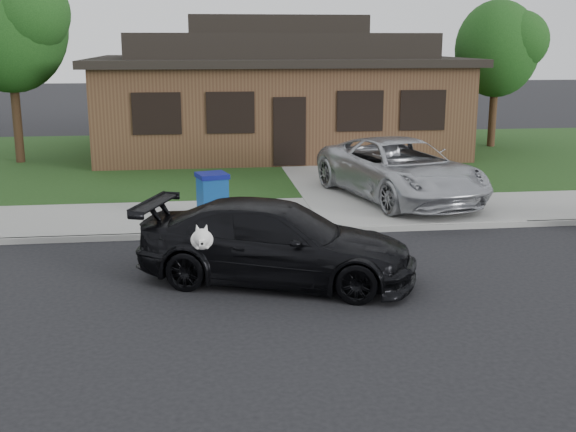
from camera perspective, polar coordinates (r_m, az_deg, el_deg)
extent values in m
plane|color=black|center=(11.71, -12.52, -6.40)|extent=(120.00, 120.00, 0.00)
cube|color=gray|center=(16.47, -11.06, -0.24)|extent=(60.00, 3.00, 0.12)
cube|color=gray|center=(15.02, -11.41, -1.61)|extent=(60.00, 0.12, 0.12)
cube|color=#193814|center=(24.30, -9.93, 4.30)|extent=(60.00, 13.00, 0.13)
cube|color=gray|center=(21.86, 5.67, 3.41)|extent=(4.50, 13.00, 0.14)
imported|color=black|center=(12.05, -0.88, -2.11)|extent=(5.01, 3.36, 1.35)
ellipsoid|color=white|center=(11.05, -6.82, -1.87)|extent=(0.34, 0.40, 0.30)
sphere|color=white|center=(10.80, -6.82, -1.69)|extent=(0.26, 0.26, 0.26)
cube|color=white|center=(10.69, -6.80, -2.10)|extent=(0.09, 0.12, 0.08)
sphere|color=black|center=(10.64, -6.80, -2.19)|extent=(0.04, 0.04, 0.04)
cone|color=white|center=(10.82, -7.19, -0.94)|extent=(0.11, 0.11, 0.14)
cone|color=white|center=(10.82, -6.49, -0.92)|extent=(0.11, 0.11, 0.14)
imported|color=#ADAFB5|center=(17.95, 8.86, 3.66)|extent=(3.67, 5.72, 1.47)
cube|color=navy|center=(15.85, -5.98, 1.36)|extent=(0.70, 0.70, 0.93)
cube|color=#080E5F|center=(15.75, -6.02, 3.20)|extent=(0.77, 0.77, 0.10)
cylinder|color=black|center=(15.66, -6.67, -0.29)|extent=(0.09, 0.15, 0.15)
cylinder|color=black|center=(15.67, -5.15, -0.25)|extent=(0.09, 0.15, 0.15)
cube|color=#422B1C|center=(26.22, -1.03, 8.63)|extent=(12.00, 8.00, 3.00)
cube|color=black|center=(26.12, -1.05, 12.18)|extent=(12.60, 8.60, 0.25)
cube|color=black|center=(26.12, -1.05, 13.33)|extent=(10.00, 6.50, 0.80)
cube|color=black|center=(26.12, -1.06, 14.87)|extent=(6.00, 3.50, 0.60)
cube|color=black|center=(22.28, 0.12, 6.69)|extent=(1.00, 0.06, 2.10)
cube|color=black|center=(22.07, -10.34, 7.97)|extent=(1.30, 0.05, 1.10)
cube|color=black|center=(22.06, -4.57, 8.15)|extent=(1.30, 0.05, 1.10)
cube|color=black|center=(22.61, 5.72, 8.26)|extent=(1.30, 0.05, 1.10)
cube|color=black|center=(23.14, 10.60, 8.22)|extent=(1.30, 0.05, 1.10)
cylinder|color=#332114|center=(24.75, -20.59, 6.85)|extent=(0.28, 0.28, 2.48)
ellipsoid|color=#143811|center=(24.62, -21.20, 13.87)|extent=(3.60, 3.60, 4.14)
sphere|color=#26591E|center=(23.94, -19.86, 14.87)|extent=(2.52, 2.52, 2.52)
cylinder|color=#332114|center=(27.82, 15.84, 7.40)|extent=(0.28, 0.28, 2.03)
ellipsoid|color=#143811|center=(27.68, 16.19, 12.57)|extent=(3.00, 3.00, 3.45)
sphere|color=#26591E|center=(27.51, 17.79, 13.09)|extent=(2.10, 2.10, 2.10)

